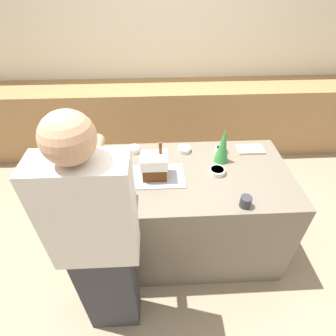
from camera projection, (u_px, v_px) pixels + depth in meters
The scene contains 14 objects.
ground_plane at pixel (178, 243), 2.62m from camera, with size 12.00×12.00×0.00m, color gray.
wall_back at pixel (168, 49), 3.37m from camera, with size 8.00×0.05×2.60m.
back_cabinet_block at pixel (169, 119), 3.64m from camera, with size 6.00×0.60×0.93m.
kitchen_island at pixel (180, 212), 2.33m from camera, with size 1.74×0.87×0.91m.
baking_tray at pixel (155, 176), 2.01m from camera, with size 0.46×0.28×0.01m.
gingerbread_house at pixel (154, 165), 1.95m from camera, with size 0.20×0.16×0.29m.
decorative_tree at pixel (223, 145), 2.08m from camera, with size 0.12×0.12×0.30m.
candy_bowl_near_tray_right at pixel (217, 171), 2.04m from camera, with size 0.13×0.13×0.04m.
candy_bowl_front_corner at pixel (134, 149), 2.26m from camera, with size 0.10×0.10×0.05m.
candy_bowl_center_rear at pixel (221, 149), 2.26m from camera, with size 0.10×0.10×0.04m.
candy_bowl_near_tray_left at pixel (184, 149), 2.26m from camera, with size 0.11×0.11×0.04m.
cookbook at pixel (250, 149), 2.28m from camera, with size 0.23×0.13×0.02m.
mug at pixel (246, 202), 1.76m from camera, with size 0.08×0.08×0.08m.
person at pixel (99, 245), 1.53m from camera, with size 0.47×0.58×1.78m.
Camera 1 is at (-0.18, -1.55, 2.24)m, focal length 28.00 mm.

